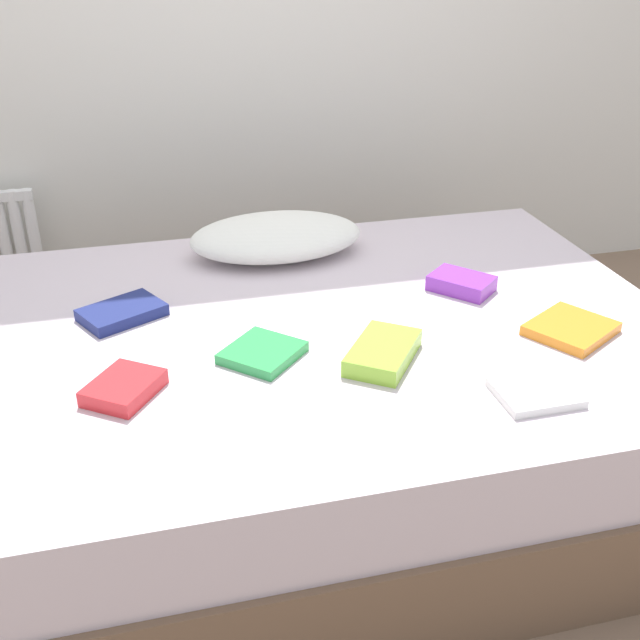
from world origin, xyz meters
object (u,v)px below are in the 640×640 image
Objects in this scene: bed at (324,398)px; textbook_purple at (461,283)px; textbook_orange at (571,329)px; pillow at (276,237)px; textbook_navy at (122,312)px; textbook_red at (124,388)px; textbook_green at (262,353)px; textbook_lime at (383,352)px; textbook_white at (536,393)px.

bed is 11.13× the size of textbook_purple.
textbook_purple is 0.85× the size of textbook_orange.
textbook_purple is (0.49, -0.41, -0.04)m from pillow.
bed is 0.63m from textbook_navy.
textbook_red is (-0.55, -0.24, 0.27)m from bed.
textbook_orange is 1.17× the size of textbook_green.
pillow is at bearing 1.36° from textbook_red.
textbook_green reaches higher than bed.
textbook_purple is at bearing -10.81° from textbook_lime.
bed is 0.60m from pillow.
textbook_navy is at bearing 144.37° from textbook_white.
textbook_red is (-0.64, -0.00, -0.00)m from textbook_lime.
textbook_white is (0.30, -0.25, -0.01)m from textbook_lime.
pillow is 2.61× the size of textbook_navy.
textbook_navy is at bearing 163.27° from bed.
textbook_green is at bearing -143.26° from bed.
textbook_lime is (0.12, -0.75, -0.04)m from pillow.
textbook_red is (-1.00, -0.34, -0.00)m from textbook_purple.
textbook_lime is 1.36× the size of textbook_red.
textbook_purple is 0.97× the size of textbook_white.
textbook_orange reaches higher than textbook_green.
textbook_green is at bearing -70.02° from textbook_navy.
textbook_white is (-0.07, -0.59, -0.01)m from textbook_purple.
textbook_orange is 1.15× the size of textbook_white.
textbook_lime is at bearing -53.88° from textbook_red.
bed is 10.84× the size of textbook_white.
textbook_red is at bearing -118.21° from textbook_navy.
textbook_red reaches higher than textbook_green.
textbook_purple reaches higher than textbook_white.
textbook_red is 0.97m from textbook_white.
pillow is 0.76m from textbook_lime.
textbook_white is (0.59, -0.34, -0.00)m from textbook_green.
bed is 0.66m from textbook_red.
textbook_lime is (-0.36, -0.34, -0.00)m from textbook_purple.
textbook_purple reaches higher than bed.
textbook_purple is 1.00m from textbook_navy.
bed is 0.54m from textbook_purple.
textbook_orange is at bearing -51.04° from textbook_green.
textbook_purple is at bearing -24.90° from textbook_green.
textbook_purple is 0.37m from textbook_orange.
textbook_orange reaches higher than bed.
textbook_red is at bearing -124.55° from pillow.
textbook_white is at bearing -67.19° from pillow.
textbook_lime is at bearing -80.58° from pillow.
textbook_orange is (0.63, -0.23, 0.27)m from bed.
pillow reaches higher than bed.
bed is 8.50× the size of textbook_lime.
textbook_red is 0.36m from textbook_green.
textbook_red is at bearing -112.42° from textbook_purple.
bed is at bearing -44.06° from textbook_navy.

